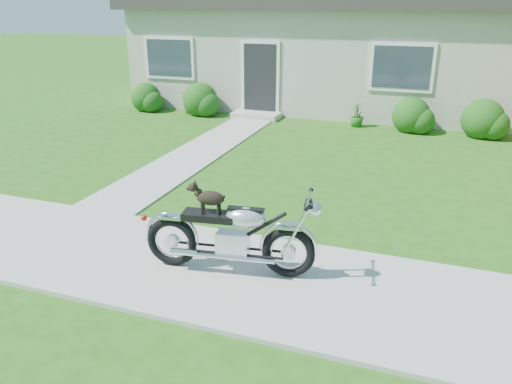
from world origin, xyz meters
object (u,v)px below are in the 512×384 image
Objects in this scene: potted_plant_left at (190,103)px; potted_plant_right at (357,115)px; house at (333,36)px; motorcycle_with_dog at (232,235)px.

potted_plant_right reaches higher than potted_plant_left.
house is 19.00× the size of potted_plant_left.
potted_plant_left is 1.00× the size of potted_plant_right.
motorcycle_with_dog is (-0.19, -8.54, 0.21)m from potted_plant_right.
potted_plant_right is at bearing 0.00° from potted_plant_left.
motorcycle_with_dog is at bearing -60.15° from potted_plant_left.
potted_plant_left is 5.10m from potted_plant_right.
house reaches higher than potted_plant_left.
potted_plant_left is at bearing 180.00° from potted_plant_right.
potted_plant_left is 0.30× the size of motorcycle_with_dog.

